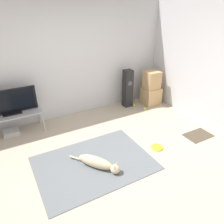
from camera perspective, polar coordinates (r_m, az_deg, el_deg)
ground_plane at (r=3.93m, az=-1.20°, el=-12.98°), size 12.00×12.00×0.00m
wall_back at (r=5.12m, az=-12.75°, el=12.29°), size 8.00×0.06×2.55m
wall_right at (r=4.96m, az=26.59°, el=9.63°), size 0.06×8.00×2.55m
area_rug at (r=3.92m, az=-4.67°, el=-13.15°), size 1.97×1.42×0.01m
dog at (r=3.76m, az=-3.56°, el=-13.15°), size 0.61×0.81×0.20m
frisbee at (r=4.34m, az=11.66°, el=-9.03°), size 0.23×0.23×0.03m
cardboard_box_lower at (r=6.01m, az=10.10°, el=4.17°), size 0.44×0.40×0.45m
cardboard_box_upper at (r=5.84m, az=10.36°, el=8.23°), size 0.38×0.34×0.46m
floor_speaker at (r=5.71m, az=4.11°, el=6.14°), size 0.21×0.22×0.98m
tv_stand at (r=4.93m, az=-24.45°, el=-0.87°), size 1.16×0.49×0.47m
tv at (r=4.81m, az=-25.14°, el=2.34°), size 1.03×0.20×0.52m
tennis_ball_by_boxes at (r=5.85m, az=5.80°, el=1.70°), size 0.07×0.07×0.07m
tennis_ball_near_speaker at (r=5.70m, az=8.47°, el=0.86°), size 0.07×0.07×0.07m
game_console at (r=5.10m, az=-24.78°, el=-4.83°), size 0.31×0.29×0.09m
door_mat at (r=4.96m, az=21.59°, el=-5.68°), size 0.58×0.39×0.01m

